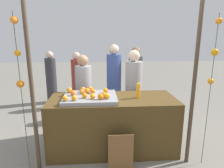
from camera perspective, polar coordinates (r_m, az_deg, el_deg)
The scene contains 30 objects.
ground_plane at distance 3.59m, azimuth 0.17°, elevation -17.98°, with size 24.00×24.00×0.00m, color gray.
stall_counter at distance 3.38m, azimuth 0.18°, elevation -11.43°, with size 2.07×0.85×0.90m, color #4C3819.
orange_tray at distance 3.16m, azimuth -6.36°, elevation -3.92°, with size 0.84×0.68×0.06m, color gray.
orange_0 at distance 3.26m, azimuth -5.53°, elevation -2.09°, with size 0.08×0.08×0.08m, color orange.
orange_1 at distance 2.95m, azimuth -13.49°, elevation -4.04°, with size 0.08×0.08×0.08m, color orange.
orange_2 at distance 3.03m, azimuth -7.97°, elevation -3.34°, with size 0.08×0.08×0.08m, color orange.
orange_3 at distance 3.05m, azimuth -2.23°, elevation -3.17°, with size 0.08×0.08×0.08m, color orange.
orange_4 at distance 3.38m, azimuth -8.40°, elevation -1.54°, with size 0.09×0.09×0.09m, color orange.
orange_5 at distance 2.97m, azimuth -1.44°, elevation -3.53°, with size 0.08×0.08×0.08m, color orange.
orange_6 at distance 3.26m, azimuth -8.76°, elevation -2.17°, with size 0.08×0.08×0.08m, color orange.
orange_7 at distance 3.27m, azimuth -1.84°, elevation -1.88°, with size 0.09×0.09×0.09m, color orange.
orange_8 at distance 3.19m, azimuth -11.30°, elevation -2.55°, with size 0.08×0.08×0.08m, color orange.
orange_9 at distance 3.28m, azimuth -7.17°, elevation -1.95°, with size 0.09×0.09×0.09m, color orange.
orange_10 at distance 3.40m, azimuth -6.37°, elevation -1.39°, with size 0.08×0.08×0.08m, color orange.
orange_11 at distance 2.98m, azimuth -5.65°, elevation -3.54°, with size 0.09×0.09×0.09m, color orange.
orange_12 at distance 2.94m, azimuth -10.94°, elevation -3.99°, with size 0.08×0.08×0.08m, color orange.
orange_13 at distance 2.94m, azimuth -3.34°, elevation -3.65°, with size 0.09×0.09×0.09m, color orange.
orange_14 at distance 3.38m, azimuth -12.32°, elevation -1.71°, with size 0.09×0.09×0.09m, color orange.
juice_bottle at distance 3.21m, azimuth 7.64°, elevation -1.94°, with size 0.07×0.07×0.26m.
chalkboard_sign at distance 2.96m, azimuth 2.56°, elevation -19.37°, with size 0.36×0.03×0.57m.
vendor_left at distance 3.89m, azimuth -8.13°, elevation -3.87°, with size 0.31×0.31×1.55m.
vendor_right at distance 3.97m, azimuth 6.19°, elevation -2.87°, with size 0.33×0.33×1.64m.
crowd_person_0 at distance 5.42m, azimuth -10.06°, elevation 0.74°, with size 0.30×0.30×1.49m.
crowd_person_1 at distance 4.70m, azimuth 0.56°, elevation 0.24°, with size 0.34×0.34×1.71m.
crowd_person_2 at distance 5.90m, azimuth -17.22°, elevation 1.37°, with size 0.30×0.30×1.49m.
crowd_person_3 at distance 4.82m, azimuth 6.69°, elevation 0.13°, with size 0.33×0.33×1.64m.
canopy_post_left at distance 2.83m, azimuth -22.21°, elevation -2.05°, with size 0.06×0.06×2.33m, color #473828.
canopy_post_right at distance 2.99m, azimuth 22.63°, elevation -1.26°, with size 0.06×0.06×2.33m, color #473828.
garland_strand_left at distance 2.77m, azimuth -25.70°, elevation 7.18°, with size 0.11×0.10×2.18m.
garland_strand_right at distance 2.98m, azimuth 27.63°, elevation 7.62°, with size 0.10×0.10×2.18m.
Camera 1 is at (-0.22, -3.05, 1.88)m, focal length 31.46 mm.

